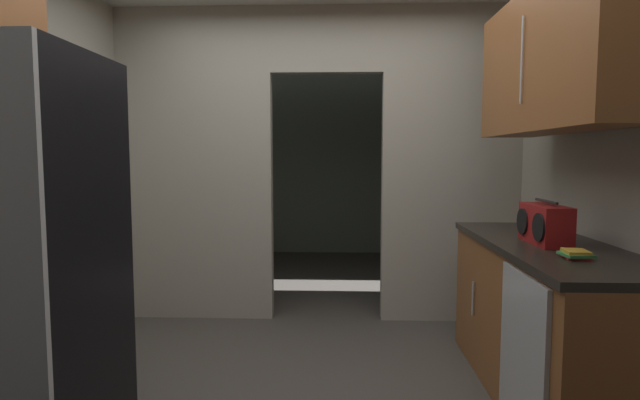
{
  "coord_description": "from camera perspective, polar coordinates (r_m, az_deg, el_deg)",
  "views": [
    {
      "loc": [
        0.19,
        -2.66,
        1.37
      ],
      "look_at": [
        0.04,
        1.01,
        1.05
      ],
      "focal_mm": 28.57,
      "sensor_mm": 36.0,
      "label": 1
    }
  ],
  "objects": [
    {
      "name": "kitchen_partition",
      "position": [
        4.23,
        -0.61,
        4.84
      ],
      "size": [
        3.31,
        0.12,
        2.57
      ],
      "color": "#ADA899",
      "rests_on": "ground"
    },
    {
      "name": "adjoining_room_shell",
      "position": [
        6.24,
        0.53,
        4.2
      ],
      "size": [
        3.31,
        3.02,
        2.57
      ],
      "color": "gray",
      "rests_on": "ground"
    },
    {
      "name": "refrigerator",
      "position": [
        2.56,
        -31.48,
        -6.29
      ],
      "size": [
        0.76,
        0.79,
        1.8
      ],
      "color": "black",
      "rests_on": "ground"
    },
    {
      "name": "lower_cabinet_run",
      "position": [
        3.18,
        23.98,
        -12.35
      ],
      "size": [
        0.63,
        1.76,
        0.89
      ],
      "color": "brown",
      "rests_on": "ground"
    },
    {
      "name": "dishwasher",
      "position": [
        2.65,
        21.72,
        -16.5
      ],
      "size": [
        0.02,
        0.56,
        0.83
      ],
      "color": "#B7BABC",
      "rests_on": "ground"
    },
    {
      "name": "upper_cabinet_counterside",
      "position": [
        3.09,
        24.95,
        14.06
      ],
      "size": [
        0.36,
        1.59,
        0.77
      ],
      "color": "brown"
    },
    {
      "name": "boombox",
      "position": [
        3.04,
        23.87,
        -2.5
      ],
      "size": [
        0.17,
        0.4,
        0.24
      ],
      "color": "maroon",
      "rests_on": "lower_cabinet_run"
    },
    {
      "name": "book_stack",
      "position": [
        2.68,
        26.76,
        -5.46
      ],
      "size": [
        0.13,
        0.15,
        0.04
      ],
      "color": "red",
      "rests_on": "lower_cabinet_run"
    }
  ]
}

